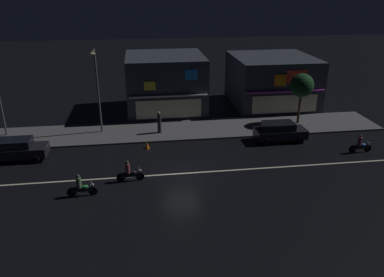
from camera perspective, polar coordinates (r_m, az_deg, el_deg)
The scene contains 14 objects.
ground_plane at distance 26.53m, azimuth -1.59°, elevation -5.40°, with size 140.00×140.00×0.00m, color black.
lane_divider_stripe at distance 26.53m, azimuth -1.59°, elevation -5.39°, with size 36.86×0.16×0.01m, color beige.
sidewalk_far at distance 34.05m, azimuth -3.18°, elevation 1.27°, with size 38.80×4.99×0.14m, color #4C4C4F.
storefront_left_block at distance 42.10m, azimuth 12.06°, elevation 8.66°, with size 8.44×8.78×5.26m.
storefront_center_block at distance 39.27m, azimuth -4.09°, elevation 8.48°, with size 7.87×7.95×5.76m.
streetlamp_mid at distance 32.98m, azimuth -14.31°, elevation 7.91°, with size 0.44×1.64×7.36m.
pedestrian_on_sidewalk at distance 33.09m, azimuth -5.03°, elevation 2.41°, with size 0.34×0.34×1.97m.
street_tree at distance 36.07m, azimuth 16.47°, elevation 7.78°, with size 2.17×2.17×4.75m.
parked_car_near_kerb at distance 31.18m, azimuth -25.26°, elevation -1.49°, with size 4.30×1.98×1.67m.
parked_car_trailing at distance 32.46m, azimuth 13.30°, elevation 1.08°, with size 4.30×1.98×1.67m.
motorcycle_lead at distance 24.65m, azimuth -16.64°, elevation -7.12°, with size 1.90×0.60×1.52m.
motorcycle_following at distance 32.40m, azimuth 24.35°, elevation -0.90°, with size 1.90×0.60×1.52m.
motorcycle_opposite_lane at distance 25.67m, azimuth -9.57°, elevation -5.16°, with size 1.90×0.60×1.52m.
traffic_cone at distance 30.55m, azimuth -6.88°, elevation -1.04°, with size 0.36×0.36×0.55m, color orange.
Camera 1 is at (-2.52, -23.27, 12.50)m, focal length 34.84 mm.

